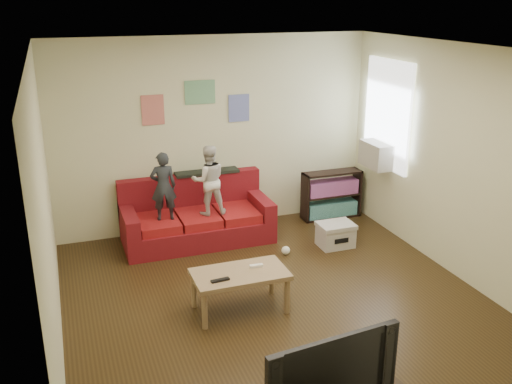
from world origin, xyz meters
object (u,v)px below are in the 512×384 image
object	(u,v)px
file_box	(336,235)
television	(325,367)
sofa	(196,219)
child_b	(209,180)
child_a	(163,186)
coffee_table	(240,278)
bookshelf	(331,197)

from	to	relation	value
file_box	television	distance (m)	3.79
television	sofa	bearing A→B (deg)	82.50
child_b	television	distance (m)	3.98
television	child_a	bearing A→B (deg)	88.95
sofa	file_box	distance (m)	1.90
coffee_table	television	world-z (taller)	television
sofa	file_box	world-z (taller)	sofa
sofa	bookshelf	xyz separation A→B (m)	(2.12, 0.13, 0.03)
television	coffee_table	bearing A→B (deg)	81.68
bookshelf	file_box	bearing A→B (deg)	-113.31
child_a	file_box	world-z (taller)	child_a
child_b	coffee_table	size ratio (longest dim) A/B	0.95
child_a	sofa	bearing A→B (deg)	-153.14
child_b	coffee_table	distance (m)	1.89
child_b	file_box	world-z (taller)	child_b
child_b	bookshelf	xyz separation A→B (m)	(1.97, 0.29, -0.57)
child_a	child_b	size ratio (longest dim) A/B	0.96
sofa	coffee_table	size ratio (longest dim) A/B	2.00
television	child_b	bearing A→B (deg)	80.31
sofa	television	distance (m)	4.17
child_a	bookshelf	world-z (taller)	child_a
child_a	bookshelf	distance (m)	2.64
sofa	child_a	bearing A→B (deg)	-159.61
child_a	child_b	world-z (taller)	child_b
file_box	bookshelf	bearing A→B (deg)	66.69
child_a	file_box	distance (m)	2.36
bookshelf	coffee_table	bearing A→B (deg)	-135.32
coffee_table	file_box	distance (m)	2.07
bookshelf	sofa	bearing A→B (deg)	-176.59
sofa	bookshelf	world-z (taller)	sofa
child_b	bookshelf	distance (m)	2.07
file_box	sofa	bearing A→B (deg)	153.24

